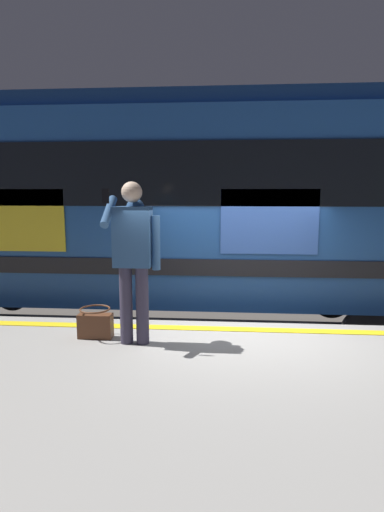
# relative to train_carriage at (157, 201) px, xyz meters

# --- Properties ---
(ground_plane) EXTENTS (25.71, 25.71, 0.00)m
(ground_plane) POSITION_rel_train_carriage_xyz_m (-1.40, 2.08, -2.53)
(ground_plane) COLOR #4C4742
(platform) EXTENTS (17.14, 5.10, 1.03)m
(platform) POSITION_rel_train_carriage_xyz_m (-1.40, 4.63, -2.01)
(platform) COLOR gray
(platform) RESTS_ON ground
(safety_line) EXTENTS (16.80, 0.16, 0.01)m
(safety_line) POSITION_rel_train_carriage_xyz_m (-1.40, 2.38, -1.49)
(safety_line) COLOR yellow
(safety_line) RESTS_ON platform
(track_rail_near) EXTENTS (22.29, 0.08, 0.16)m
(track_rail_near) POSITION_rel_train_carriage_xyz_m (-1.40, 0.71, -2.45)
(track_rail_near) COLOR slate
(track_rail_near) RESTS_ON ground
(track_rail_far) EXTENTS (22.29, 0.08, 0.16)m
(track_rail_far) POSITION_rel_train_carriage_xyz_m (-1.40, -0.72, -2.45)
(track_rail_far) COLOR slate
(track_rail_far) RESTS_ON ground
(train_carriage) EXTENTS (10.34, 2.81, 3.98)m
(train_carriage) POSITION_rel_train_carriage_xyz_m (0.00, 0.00, 0.00)
(train_carriage) COLOR #1E478C
(train_carriage) RESTS_ON ground
(passenger) EXTENTS (0.57, 0.55, 1.77)m
(passenger) POSITION_rel_train_carriage_xyz_m (-0.22, 2.92, -0.45)
(passenger) COLOR #383347
(passenger) RESTS_ON platform
(handbag) EXTENTS (0.39, 0.35, 0.35)m
(handbag) POSITION_rel_train_carriage_xyz_m (0.27, 2.80, -1.33)
(handbag) COLOR #59331E
(handbag) RESTS_ON platform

